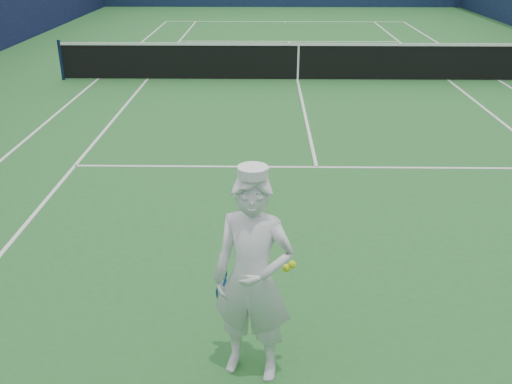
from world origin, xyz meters
TOP-DOWN VIEW (x-y plane):
  - ground at (0.00, 0.00)m, footprint 80.00×80.00m
  - court_markings at (0.00, 0.00)m, footprint 11.03×23.83m
  - windscreen_fence at (0.00, 0.00)m, footprint 20.12×36.12m
  - tennis_net at (0.00, 0.00)m, footprint 12.88×0.09m
  - tennis_player at (-0.97, -11.35)m, footprint 0.79×0.66m

SIDE VIEW (x-z plane):
  - ground at x=0.00m, z-range 0.00..0.00m
  - court_markings at x=0.00m, z-range 0.00..0.01m
  - tennis_net at x=0.00m, z-range 0.02..1.09m
  - tennis_player at x=-0.97m, z-range -0.02..1.94m
  - windscreen_fence at x=0.00m, z-range 0.00..4.00m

